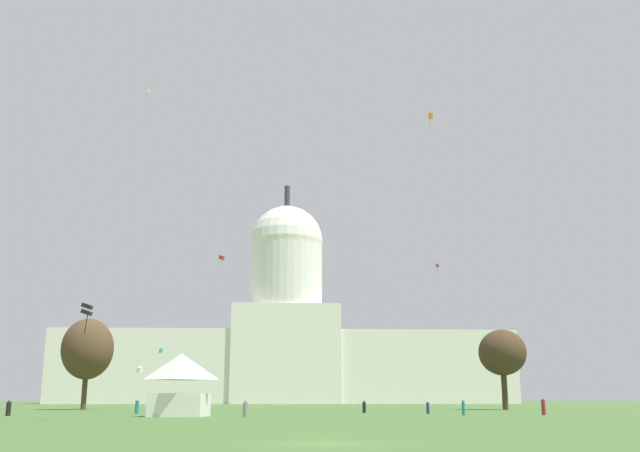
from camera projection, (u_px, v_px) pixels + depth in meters
ground_plane at (324, 443)px, 28.92m from camera, size 800.00×800.00×0.00m
capitol_building at (286, 341)px, 223.43m from camera, size 140.03×23.78×69.29m
event_tent at (180, 383)px, 70.63m from camera, size 6.09×5.46×6.07m
tree_west_mid at (88, 349)px, 112.49m from camera, size 8.66×8.50×14.00m
tree_east_mid at (502, 353)px, 110.73m from camera, size 9.76×9.75×12.11m
person_maroon_front_left at (543, 407)px, 75.95m from camera, size 0.54×0.54×1.75m
person_maroon_near_tent at (152, 408)px, 77.22m from camera, size 0.57×0.57×1.66m
person_grey_near_tree_west at (245, 410)px, 67.38m from camera, size 0.53×0.53×1.55m
person_black_near_tree_east at (8, 409)px, 72.53m from camera, size 0.55×0.55×1.61m
person_teal_lawn_far_left at (463, 408)px, 74.86m from camera, size 0.37×0.37×1.60m
person_navy_lawn_far_right at (428, 408)px, 81.28m from camera, size 0.39×0.39×1.49m
person_black_mid_center at (364, 407)px, 86.96m from camera, size 0.57×0.57×1.54m
person_teal_back_right at (137, 407)px, 80.91m from camera, size 0.51×0.51×1.68m
kite_white_low at (139, 369)px, 191.45m from camera, size 1.52×1.56×3.99m
kite_lime_high at (149, 91)px, 129.63m from camera, size 0.46×0.70×0.89m
kite_orange_high at (430, 116)px, 99.60m from camera, size 0.72×0.71×2.53m
kite_turquoise_low at (161, 351)px, 197.66m from camera, size 1.06×0.97×1.39m
kite_gold_high at (288, 236)px, 201.61m from camera, size 1.54×1.53×3.81m
kite_red_high at (222, 258)px, 189.13m from camera, size 1.58×1.56×1.43m
kite_black_low at (87, 310)px, 59.17m from camera, size 0.87×0.81×2.55m
kite_violet_mid at (438, 266)px, 172.49m from camera, size 0.93×0.94×2.59m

